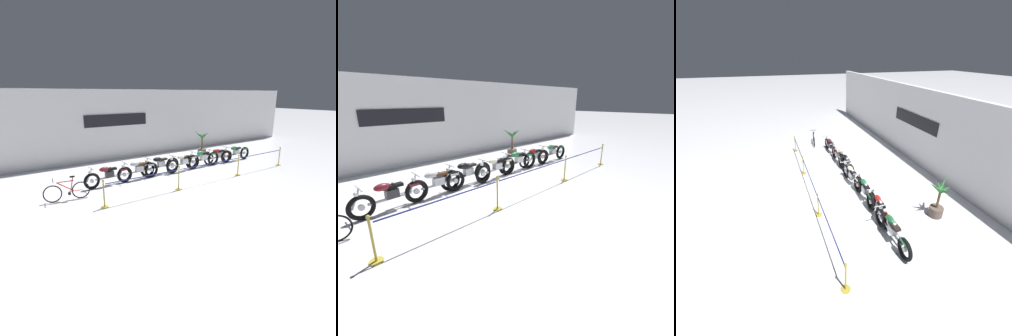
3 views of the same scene
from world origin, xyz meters
The scene contains 15 objects.
ground_plane centered at (0.00, 0.00, 0.00)m, with size 120.00×120.00×0.00m, color silver.
back_wall centered at (-0.01, 5.12, 2.10)m, with size 28.00×0.29×4.20m.
motorcycle_maroon_0 centered at (-4.14, 0.59, 0.46)m, with size 2.26×0.62×0.94m.
motorcycle_silver_1 centered at (-2.65, 0.60, 0.46)m, with size 2.14×0.62×0.95m.
motorcycle_black_2 centered at (-1.34, 0.73, 0.48)m, with size 2.27×0.62×0.97m.
motorcycle_cream_3 centered at (-0.03, 0.54, 0.48)m, with size 2.24×0.62×0.95m.
motorcycle_green_4 centered at (1.39, 0.64, 0.47)m, with size 2.28×0.62×0.97m.
motorcycle_red_5 centered at (2.67, 0.71, 0.47)m, with size 2.08×0.62×0.92m.
motorcycle_green_6 centered at (3.95, 0.56, 0.47)m, with size 2.41×0.62×0.96m.
bicycle centered at (-6.08, -0.12, 0.37)m, with size 1.69×0.48×0.94m.
potted_palm_left_of_row centered at (3.32, 2.92, 0.67)m, with size 0.89×0.97×1.65m.
stanchion_far_left centered at (-1.38, -1.55, 0.74)m, with size 10.44×0.28×1.05m.
stanchion_mid_left centered at (-1.85, -1.55, 0.36)m, with size 0.28×0.28×1.05m.
stanchion_mid_right centered at (1.82, -1.55, 0.36)m, with size 0.28×0.28×1.05m.
stanchion_far_right centered at (5.22, -1.55, 0.36)m, with size 0.28×0.28×1.05m.
Camera 1 is at (-8.10, -10.03, 3.95)m, focal length 28.00 mm.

